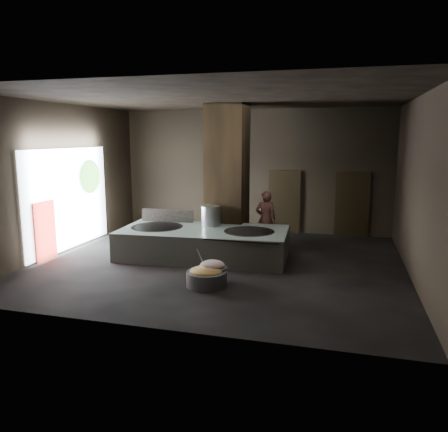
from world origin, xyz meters
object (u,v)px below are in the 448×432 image
(wok_left, at_px, (157,230))
(hearth_platform, at_px, (204,243))
(wok_right, at_px, (249,234))
(meat_basin, at_px, (212,275))
(stock_pot, at_px, (211,216))
(cook, at_px, (266,219))
(veg_basin, at_px, (206,279))

(wok_left, bearing_deg, hearth_platform, 1.97)
(hearth_platform, xyz_separation_m, wok_right, (1.35, 0.05, 0.33))
(meat_basin, bearing_deg, hearth_platform, 112.93)
(stock_pot, height_order, cook, cook)
(hearth_platform, relative_size, stock_pot, 7.67)
(wok_right, distance_m, cook, 1.71)
(wok_left, height_order, veg_basin, wok_left)
(wok_left, height_order, meat_basin, wok_left)
(hearth_platform, distance_m, wok_right, 1.39)
(hearth_platform, relative_size, wok_right, 3.41)
(hearth_platform, xyz_separation_m, wok_left, (-1.45, -0.05, 0.33))
(wok_right, bearing_deg, stock_pot, 158.96)
(wok_right, relative_size, cook, 0.79)
(veg_basin, bearing_deg, cook, 80.70)
(hearth_platform, bearing_deg, wok_right, -1.39)
(wok_right, bearing_deg, cook, 84.07)
(wok_right, xyz_separation_m, stock_pot, (-1.30, 0.50, 0.38))
(hearth_platform, relative_size, veg_basin, 5.02)
(wok_right, bearing_deg, hearth_platform, -177.88)
(hearth_platform, relative_size, meat_basin, 6.65)
(veg_basin, distance_m, meat_basin, 0.23)
(wok_right, distance_m, stock_pot, 1.44)
(wok_right, height_order, stock_pot, stock_pot)
(stock_pot, bearing_deg, cook, 39.08)
(wok_left, bearing_deg, veg_basin, -45.76)
(hearth_platform, xyz_separation_m, veg_basin, (0.85, -2.41, -0.24))
(meat_basin, bearing_deg, veg_basin, -110.10)
(wok_left, relative_size, cook, 0.85)
(wok_right, xyz_separation_m, veg_basin, (-0.50, -2.46, -0.57))
(stock_pot, xyz_separation_m, cook, (1.48, 1.20, -0.23))
(hearth_platform, xyz_separation_m, meat_basin, (0.93, -2.19, -0.22))
(wok_right, bearing_deg, meat_basin, -100.72)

